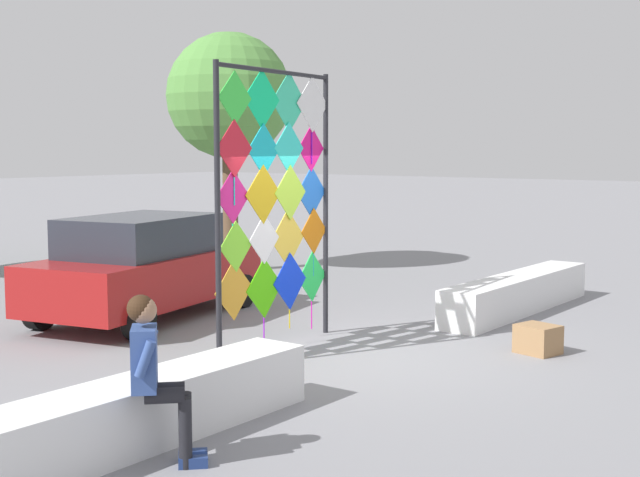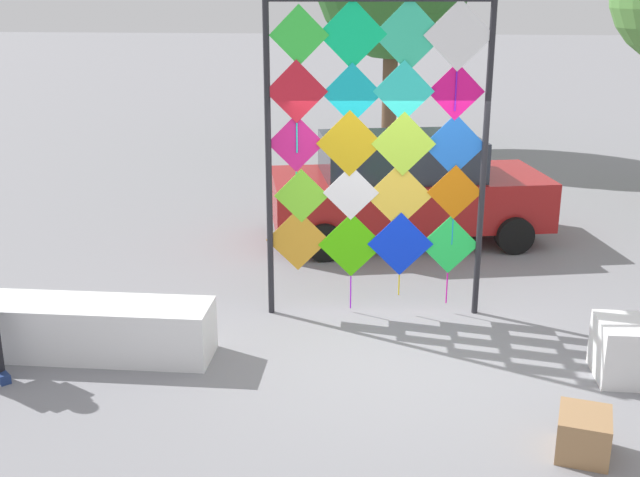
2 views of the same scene
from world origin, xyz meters
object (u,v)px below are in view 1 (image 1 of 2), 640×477
seated_vendor (155,367)px  parked_car (145,266)px  cardboard_box_large (538,339)px  kite_display_rack (277,191)px  tree_broadleaf (233,95)px

seated_vendor → parked_car: bearing=48.8°
cardboard_box_large → seated_vendor: bearing=170.8°
kite_display_rack → parked_car: size_ratio=0.83×
parked_car → cardboard_box_large: (1.41, -5.75, -0.62)m
parked_car → tree_broadleaf: 6.19m
kite_display_rack → cardboard_box_large: kite_display_rack is taller
seated_vendor → parked_car: parked_car is taller
cardboard_box_large → tree_broadleaf: (3.42, 8.32, 3.52)m
parked_car → kite_display_rack: bearing=-97.4°
seated_vendor → parked_car: 6.43m
kite_display_rack → tree_broadleaf: bearing=46.5°
seated_vendor → cardboard_box_large: seated_vendor is taller
kite_display_rack → cardboard_box_large: bearing=-57.5°
seated_vendor → cardboard_box_large: size_ratio=2.91×
kite_display_rack → tree_broadleaf: size_ratio=0.72×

